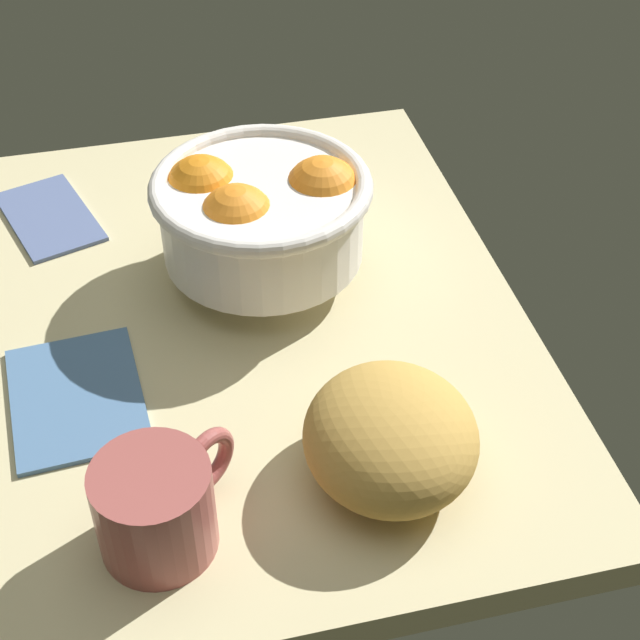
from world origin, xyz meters
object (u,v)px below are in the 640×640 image
(bread_loaf, at_px, (391,437))
(napkin_spare, at_px, (76,395))
(napkin_folded, at_px, (49,215))
(mug, at_px, (158,506))
(fruit_bowl, at_px, (261,213))

(bread_loaf, relative_size, napkin_spare, 0.99)
(bread_loaf, bearing_deg, napkin_folded, -148.46)
(bread_loaf, height_order, mug, bread_loaf)
(fruit_bowl, xyz_separation_m, mug, (0.29, -0.13, -0.03))
(fruit_bowl, distance_m, napkin_folded, 0.25)
(napkin_spare, bearing_deg, mug, 19.33)
(bread_loaf, bearing_deg, napkin_spare, -120.13)
(fruit_bowl, height_order, bread_loaf, fruit_bowl)
(bread_loaf, relative_size, mug, 1.31)
(bread_loaf, distance_m, napkin_folded, 0.48)
(fruit_bowl, xyz_separation_m, napkin_folded, (-0.14, -0.20, -0.07))
(napkin_folded, height_order, mug, mug)
(fruit_bowl, xyz_separation_m, napkin_spare, (0.13, -0.18, -0.07))
(bread_loaf, bearing_deg, mug, -82.71)
(napkin_folded, bearing_deg, bread_loaf, 31.54)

